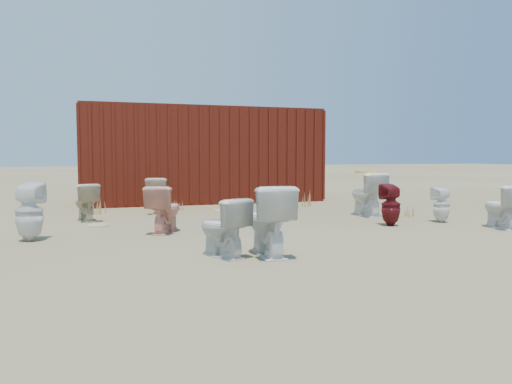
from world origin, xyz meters
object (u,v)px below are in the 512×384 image
object	(u,v)px
toilet_front_e	(502,207)
loose_tank	(267,225)
shipping_container	(200,155)
toilet_back_beige_left	(86,202)
toilet_back_e	(442,205)
toilet_front_pink	(165,209)
toilet_back_beige_right	(160,195)
toilet_front_c	(268,220)
toilet_front_maroon	(391,205)
toilet_back_a	(29,212)
toilet_back_yellowlid	(367,194)
toilet_front_a	(223,227)

from	to	relation	value
toilet_front_e	loose_tank	xyz separation A→B (m)	(-3.93, 0.42, -0.18)
shipping_container	toilet_back_beige_left	distance (m)	4.52
toilet_back_e	toilet_front_pink	bearing A→B (deg)	-2.63
toilet_front_e	toilet_back_e	bearing A→B (deg)	-57.90
shipping_container	toilet_back_beige_right	xyz separation A→B (m)	(-1.43, -2.63, -0.83)
toilet_back_beige_left	toilet_back_e	bearing A→B (deg)	147.42
toilet_front_c	toilet_front_maroon	distance (m)	3.32
shipping_container	toilet_back_a	xyz separation A→B (m)	(-3.60, -5.37, -0.79)
toilet_front_e	toilet_back_beige_left	bearing A→B (deg)	-18.93
shipping_container	toilet_front_maroon	distance (m)	6.10
toilet_back_a	toilet_back_beige_right	distance (m)	3.50
toilet_front_maroon	toilet_front_e	xyz separation A→B (m)	(1.55, -0.84, 0.00)
toilet_front_pink	loose_tank	world-z (taller)	toilet_front_pink
toilet_front_c	toilet_back_beige_left	world-z (taller)	toilet_front_c
toilet_back_e	toilet_back_a	bearing A→B (deg)	-0.10
toilet_front_maroon	toilet_back_yellowlid	size ratio (longest dim) A/B	0.83
toilet_front_pink	toilet_front_maroon	world-z (taller)	toilet_front_pink
toilet_back_a	toilet_back_beige_right	world-z (taller)	toilet_back_a
toilet_front_maroon	loose_tank	world-z (taller)	toilet_front_maroon
toilet_front_maroon	toilet_back_e	size ratio (longest dim) A/B	1.11
toilet_front_a	toilet_back_a	distance (m)	2.98
toilet_back_yellowlid	toilet_back_beige_right	bearing A→B (deg)	-24.92
toilet_front_c	toilet_back_a	world-z (taller)	toilet_front_c
toilet_back_beige_left	toilet_back_yellowlid	distance (m)	5.35
shipping_container	toilet_back_e	size ratio (longest dim) A/B	9.38
toilet_front_c	toilet_back_yellowlid	bearing A→B (deg)	-134.02
toilet_front_c	toilet_front_maroon	xyz separation A→B (m)	(2.84, 1.71, -0.07)
toilet_back_beige_right	toilet_front_pink	bearing A→B (deg)	105.25
toilet_front_e	toilet_back_a	xyz separation A→B (m)	(-7.20, 1.15, 0.05)
toilet_back_beige_left	toilet_back_beige_right	bearing A→B (deg)	-164.62
toilet_front_pink	toilet_front_c	xyz separation A→B (m)	(0.91, -2.18, 0.06)
toilet_front_a	toilet_back_yellowlid	xyz separation A→B (m)	(3.72, 2.96, 0.08)
toilet_front_e	toilet_back_yellowlid	distance (m)	2.50
toilet_front_maroon	toilet_front_e	size ratio (longest dim) A/B	0.99
toilet_back_e	toilet_front_maroon	bearing A→B (deg)	6.19
toilet_front_c	toilet_back_yellowlid	distance (m)	4.42
toilet_front_pink	toilet_front_maroon	xyz separation A→B (m)	(3.75, -0.46, -0.01)
toilet_back_yellowlid	toilet_back_e	distance (m)	1.48
toilet_front_c	toilet_back_a	distance (m)	3.46
toilet_back_beige_right	toilet_back_e	size ratio (longest dim) A/B	1.17
toilet_back_beige_left	toilet_front_c	bearing A→B (deg)	104.95
toilet_front_a	toilet_back_a	world-z (taller)	toilet_back_a
shipping_container	toilet_back_beige_left	xyz separation A→B (m)	(-2.86, -3.38, -0.85)
toilet_front_a	loose_tank	world-z (taller)	toilet_front_a
toilet_back_e	loose_tank	world-z (taller)	toilet_back_e
shipping_container	toilet_front_e	bearing A→B (deg)	-61.11
toilet_back_beige_left	toilet_back_beige_right	world-z (taller)	toilet_back_beige_right
toilet_front_pink	toilet_back_a	bearing A→B (deg)	33.93
toilet_front_pink	loose_tank	xyz separation A→B (m)	(1.37, -0.88, -0.19)
shipping_container	toilet_back_beige_right	distance (m)	3.10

